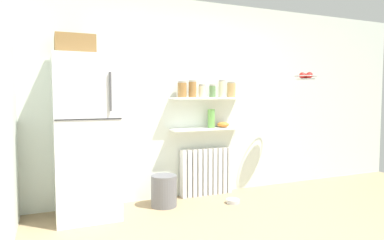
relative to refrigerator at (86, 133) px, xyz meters
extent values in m
plane|color=#9E8460|center=(1.51, -1.18, -0.93)|extent=(7.04, 7.04, 0.00)
cube|color=silver|center=(1.51, 0.37, 0.37)|extent=(7.04, 0.10, 2.60)
cube|color=silver|center=(0.00, 0.00, -0.04)|extent=(0.67, 0.64, 1.78)
cube|color=#262628|center=(0.00, -0.32, 0.17)|extent=(0.65, 0.01, 0.01)
cylinder|color=#4C4C51|center=(0.22, -0.34, 0.45)|extent=(0.02, 0.02, 0.40)
cube|color=olive|center=(-0.10, 0.00, 0.94)|extent=(0.40, 0.45, 0.20)
cube|color=white|center=(1.25, 0.24, -0.62)|extent=(0.05, 0.12, 0.63)
cube|color=white|center=(1.32, 0.24, -0.62)|extent=(0.05, 0.12, 0.63)
cube|color=white|center=(1.40, 0.24, -0.62)|extent=(0.05, 0.12, 0.63)
cube|color=white|center=(1.47, 0.24, -0.62)|extent=(0.05, 0.12, 0.63)
cube|color=white|center=(1.55, 0.24, -0.62)|extent=(0.05, 0.12, 0.63)
cube|color=white|center=(1.62, 0.24, -0.62)|extent=(0.05, 0.12, 0.63)
cube|color=white|center=(1.70, 0.24, -0.62)|extent=(0.05, 0.12, 0.63)
cube|color=white|center=(1.77, 0.24, -0.62)|extent=(0.05, 0.12, 0.63)
cube|color=white|center=(1.85, 0.24, -0.62)|extent=(0.05, 0.12, 0.63)
cube|color=white|center=(1.92, 0.24, -0.62)|extent=(0.05, 0.12, 0.63)
cube|color=white|center=(1.58, 0.21, -0.03)|extent=(1.01, 0.22, 0.02)
cube|color=white|center=(1.58, 0.21, 0.38)|extent=(1.01, 0.22, 0.02)
cylinder|color=olive|center=(1.22, 0.21, 0.48)|extent=(0.11, 0.11, 0.19)
cylinder|color=gray|center=(1.22, 0.21, 0.59)|extent=(0.11, 0.11, 0.02)
cylinder|color=olive|center=(1.37, 0.21, 0.49)|extent=(0.10, 0.10, 0.20)
cylinder|color=gray|center=(1.37, 0.21, 0.60)|extent=(0.09, 0.09, 0.02)
cylinder|color=beige|center=(1.51, 0.21, 0.47)|extent=(0.10, 0.10, 0.15)
cylinder|color=gray|center=(1.51, 0.21, 0.55)|extent=(0.09, 0.09, 0.02)
cylinder|color=#5B7F4C|center=(1.66, 0.21, 0.47)|extent=(0.08, 0.08, 0.15)
cylinder|color=gray|center=(1.66, 0.21, 0.55)|extent=(0.08, 0.08, 0.02)
cylinder|color=beige|center=(1.80, 0.21, 0.50)|extent=(0.09, 0.09, 0.21)
cylinder|color=gray|center=(1.80, 0.21, 0.61)|extent=(0.09, 0.09, 0.02)
cylinder|color=tan|center=(1.95, 0.21, 0.49)|extent=(0.12, 0.12, 0.19)
cylinder|color=gray|center=(1.95, 0.21, 0.59)|extent=(0.11, 0.11, 0.02)
cylinder|color=#66A84C|center=(1.64, 0.21, 0.11)|extent=(0.10, 0.10, 0.25)
ellipsoid|color=orange|center=(1.82, 0.21, 0.02)|extent=(0.17, 0.17, 0.07)
cylinder|color=slate|center=(0.90, 0.00, -0.74)|extent=(0.31, 0.31, 0.38)
cylinder|color=#B7B7BC|center=(1.73, -0.23, -0.91)|extent=(0.17, 0.17, 0.05)
torus|color=#B2B2B7|center=(2.87, -0.20, 0.68)|extent=(0.31, 0.31, 0.01)
cylinder|color=#A8A8AD|center=(2.87, -0.20, 0.64)|extent=(0.25, 0.25, 0.01)
sphere|color=red|center=(2.89, -0.19, 0.68)|extent=(0.07, 0.07, 0.07)
sphere|color=red|center=(2.88, -0.14, 0.68)|extent=(0.08, 0.08, 0.08)
sphere|color=red|center=(2.80, -0.21, 0.69)|extent=(0.08, 0.08, 0.08)
sphere|color=red|center=(2.87, -0.27, 0.69)|extent=(0.09, 0.09, 0.09)
camera|label=1|loc=(-0.39, -3.89, 0.40)|focal=31.97mm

